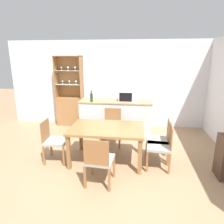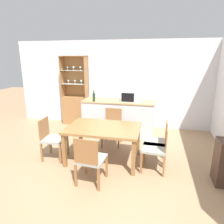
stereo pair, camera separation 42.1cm
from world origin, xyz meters
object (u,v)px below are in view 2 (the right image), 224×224
dining_chair_head_far (112,127)px  dining_chair_side_right_near (157,148)px  microwave (131,96)px  dining_chair_side_right_far (157,142)px  dining_chair_head_near (90,159)px  dining_chair_side_left_near (52,138)px  dining_table (103,131)px  wine_bottle (94,97)px  display_cabinet (76,105)px

dining_chair_head_far → dining_chair_side_right_near: 1.44m
microwave → dining_chair_side_right_far: bearing=-63.3°
microwave → dining_chair_head_near: bearing=-98.5°
dining_chair_head_far → dining_chair_side_left_near: bearing=41.1°
dining_chair_side_right_near → dining_chair_head_near: 1.26m
dining_table → wine_bottle: wine_bottle is taller
dining_chair_head_far → dining_chair_side_right_near: size_ratio=1.00×
dining_chair_side_right_far → dining_chair_side_left_near: (-2.12, -0.29, 0.00)m
dining_table → microwave: microwave is taller
display_cabinet → dining_chair_side_right_near: (2.53, -2.26, -0.17)m
display_cabinet → dining_table: (1.47, -2.11, 0.03)m
dining_chair_side_right_near → dining_chair_head_near: size_ratio=1.00×
dining_chair_side_right_far → dining_table: bearing=98.4°
wine_bottle → dining_chair_side_left_near: bearing=-106.9°
dining_chair_side_right_near → wine_bottle: 2.31m
dining_chair_side_right_near → microwave: bearing=27.0°
display_cabinet → wine_bottle: bearing=-42.2°
display_cabinet → microwave: (1.82, -0.55, 0.46)m
dining_chair_side_right_far → dining_chair_side_left_near: bearing=98.5°
dining_chair_side_left_near → dining_table: bearing=94.5°
dining_chair_side_right_near → dining_chair_side_right_far: bearing=4.4°
dining_chair_side_left_near → dining_chair_head_far: size_ratio=1.00×
dining_chair_head_far → wine_bottle: 1.00m
dining_chair_side_right_far → dining_chair_head_far: size_ratio=1.00×
dining_chair_side_left_near → dining_chair_side_right_near: (2.12, -0.00, 0.00)m
display_cabinet → dining_chair_side_right_far: display_cabinet is taller
dining_table → dining_chair_head_far: bearing=90.1°
dining_chair_side_right_far → wine_bottle: 2.14m
dining_table → microwave: 1.65m
dining_chair_side_right_far → wine_bottle: (-1.67, 1.18, 0.61)m
display_cabinet → dining_chair_head_far: size_ratio=2.44×
dining_chair_side_right_near → microwave: microwave is taller
display_cabinet → dining_chair_head_near: (1.47, -2.93, -0.17)m
dining_chair_side_right_far → microwave: (-0.71, 1.41, 0.62)m
dining_chair_head_near → display_cabinet: bearing=120.6°
dining_table → dining_chair_head_near: 0.84m
dining_table → dining_chair_head_far: 0.84m
dining_chair_head_far → wine_bottle: (-0.61, 0.51, 0.61)m
display_cabinet → dining_chair_side_right_far: (2.53, -1.96, -0.17)m
dining_chair_side_left_near → dining_chair_side_right_near: bearing=86.5°
dining_chair_head_near → dining_chair_side_right_far: bearing=46.2°
dining_chair_side_right_near → microwave: (-0.71, 1.70, 0.62)m
microwave → dining_table: bearing=-102.8°
dining_chair_head_far → microwave: bearing=-116.9°
dining_chair_head_near → dining_chair_head_far: bearing=93.9°
dining_chair_side_left_near → dining_chair_head_far: (1.06, 0.97, 0.00)m
dining_chair_side_right_far → dining_chair_side_right_near: 0.29m
display_cabinet → dining_table: display_cabinet is taller
dining_chair_head_far → dining_chair_head_near: size_ratio=1.00×
dining_chair_side_right_far → dining_chair_side_left_near: 2.14m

